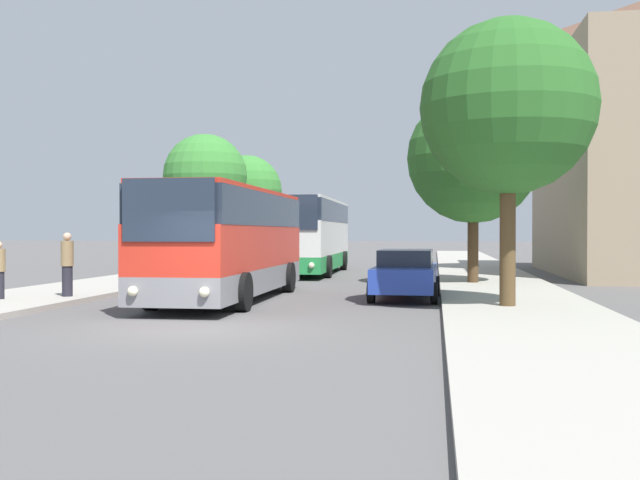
{
  "coord_description": "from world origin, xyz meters",
  "views": [
    {
      "loc": [
        4.82,
        -14.77,
        2.02
      ],
      "look_at": [
        -0.02,
        16.67,
        1.68
      ],
      "focal_mm": 42.0,
      "sensor_mm": 36.0,
      "label": 1
    }
  ],
  "objects_px": {
    "bus_front": "(229,241)",
    "tree_right_mid": "(508,108)",
    "bus_middle": "(311,234)",
    "tree_left_near": "(247,191)",
    "parked_car_right_near": "(406,273)",
    "tree_right_near": "(473,158)",
    "tree_left_far": "(205,176)",
    "pedestrian_waiting_near": "(67,264)"
  },
  "relations": [
    {
      "from": "tree_left_near",
      "to": "parked_car_right_near",
      "type": "bearing_deg",
      "value": -64.76
    },
    {
      "from": "tree_right_near",
      "to": "tree_right_mid",
      "type": "height_order",
      "value": "tree_right_mid"
    },
    {
      "from": "bus_front",
      "to": "tree_right_near",
      "type": "distance_m",
      "value": 10.52
    },
    {
      "from": "parked_car_right_near",
      "to": "pedestrian_waiting_near",
      "type": "bearing_deg",
      "value": 14.56
    },
    {
      "from": "parked_car_right_near",
      "to": "pedestrian_waiting_near",
      "type": "distance_m",
      "value": 9.95
    },
    {
      "from": "bus_middle",
      "to": "tree_left_near",
      "type": "xyz_separation_m",
      "value": [
        -5.64,
        9.6,
        2.7
      ]
    },
    {
      "from": "bus_front",
      "to": "parked_car_right_near",
      "type": "height_order",
      "value": "bus_front"
    },
    {
      "from": "bus_front",
      "to": "parked_car_right_near",
      "type": "xyz_separation_m",
      "value": [
        5.16,
        1.15,
        -0.97
      ]
    },
    {
      "from": "bus_middle",
      "to": "tree_left_near",
      "type": "bearing_deg",
      "value": 119.3
    },
    {
      "from": "tree_left_far",
      "to": "tree_left_near",
      "type": "bearing_deg",
      "value": 82.03
    },
    {
      "from": "parked_car_right_near",
      "to": "tree_right_near",
      "type": "height_order",
      "value": "tree_right_near"
    },
    {
      "from": "pedestrian_waiting_near",
      "to": "tree_right_near",
      "type": "relative_size",
      "value": 0.26
    },
    {
      "from": "bus_front",
      "to": "parked_car_right_near",
      "type": "relative_size",
      "value": 2.21
    },
    {
      "from": "tree_left_far",
      "to": "tree_right_near",
      "type": "xyz_separation_m",
      "value": [
        13.82,
        -11.19,
        -0.3
      ]
    },
    {
      "from": "bus_front",
      "to": "tree_left_near",
      "type": "bearing_deg",
      "value": 102.78
    },
    {
      "from": "parked_car_right_near",
      "to": "tree_right_mid",
      "type": "xyz_separation_m",
      "value": [
        2.69,
        -3.16,
        4.38
      ]
    },
    {
      "from": "bus_middle",
      "to": "tree_right_near",
      "type": "xyz_separation_m",
      "value": [
        7.36,
        -7.51,
        2.86
      ]
    },
    {
      "from": "bus_middle",
      "to": "tree_left_near",
      "type": "height_order",
      "value": "tree_left_near"
    },
    {
      "from": "bus_middle",
      "to": "tree_right_near",
      "type": "bearing_deg",
      "value": -46.69
    },
    {
      "from": "tree_left_near",
      "to": "tree_right_near",
      "type": "bearing_deg",
      "value": -52.78
    },
    {
      "from": "bus_middle",
      "to": "tree_left_far",
      "type": "relative_size",
      "value": 1.62
    },
    {
      "from": "bus_middle",
      "to": "tree_right_mid",
      "type": "height_order",
      "value": "tree_right_mid"
    },
    {
      "from": "bus_front",
      "to": "bus_middle",
      "type": "relative_size",
      "value": 0.89
    },
    {
      "from": "tree_left_near",
      "to": "tree_right_mid",
      "type": "relative_size",
      "value": 0.92
    },
    {
      "from": "bus_front",
      "to": "tree_left_far",
      "type": "bearing_deg",
      "value": 109.23
    },
    {
      "from": "parked_car_right_near",
      "to": "tree_left_far",
      "type": "relative_size",
      "value": 0.65
    },
    {
      "from": "pedestrian_waiting_near",
      "to": "tree_left_near",
      "type": "distance_m",
      "value": 25.32
    },
    {
      "from": "parked_car_right_near",
      "to": "tree_right_near",
      "type": "bearing_deg",
      "value": -110.49
    },
    {
      "from": "bus_front",
      "to": "tree_right_mid",
      "type": "relative_size",
      "value": 1.44
    },
    {
      "from": "bus_middle",
      "to": "tree_right_near",
      "type": "distance_m",
      "value": 10.89
    },
    {
      "from": "bus_middle",
      "to": "pedestrian_waiting_near",
      "type": "xyz_separation_m",
      "value": [
        -4.58,
        -15.45,
        -0.81
      ]
    },
    {
      "from": "bus_front",
      "to": "parked_car_right_near",
      "type": "bearing_deg",
      "value": 12.22
    },
    {
      "from": "tree_right_near",
      "to": "bus_front",
      "type": "bearing_deg",
      "value": -137.46
    },
    {
      "from": "pedestrian_waiting_near",
      "to": "tree_left_near",
      "type": "bearing_deg",
      "value": -28.77
    },
    {
      "from": "bus_front",
      "to": "pedestrian_waiting_near",
      "type": "bearing_deg",
      "value": -166.22
    },
    {
      "from": "parked_car_right_near",
      "to": "tree_left_near",
      "type": "distance_m",
      "value": 25.46
    },
    {
      "from": "pedestrian_waiting_near",
      "to": "tree_left_far",
      "type": "relative_size",
      "value": 0.26
    },
    {
      "from": "bus_front",
      "to": "tree_right_mid",
      "type": "distance_m",
      "value": 8.79
    },
    {
      "from": "bus_front",
      "to": "tree_right_near",
      "type": "xyz_separation_m",
      "value": [
        7.42,
        6.81,
        3.02
      ]
    },
    {
      "from": "bus_front",
      "to": "tree_left_far",
      "type": "height_order",
      "value": "tree_left_far"
    },
    {
      "from": "tree_right_mid",
      "to": "tree_left_near",
      "type": "bearing_deg",
      "value": 117.37
    },
    {
      "from": "tree_right_mid",
      "to": "parked_car_right_near",
      "type": "bearing_deg",
      "value": 130.42
    }
  ]
}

